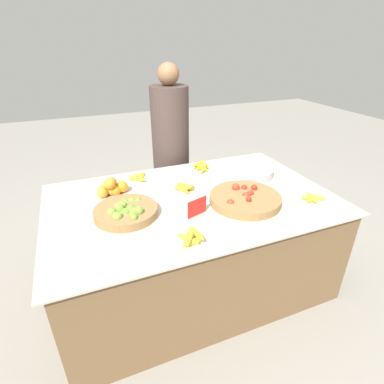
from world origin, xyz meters
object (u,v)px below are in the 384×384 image
(vendor_person, at_px, (171,157))
(price_sign, at_px, (197,207))
(lime_bowl, at_px, (126,211))
(tomato_basket, at_px, (245,199))
(metal_bowl, at_px, (250,171))

(vendor_person, bearing_deg, price_sign, -100.10)
(lime_bowl, xyz_separation_m, tomato_basket, (0.76, -0.12, -0.00))
(tomato_basket, xyz_separation_m, vendor_person, (-0.16, 1.05, -0.05))
(price_sign, bearing_deg, tomato_basket, -13.39)
(tomato_basket, xyz_separation_m, metal_bowl, (0.26, 0.37, 0.00))
(tomato_basket, distance_m, price_sign, 0.36)
(lime_bowl, height_order, price_sign, price_sign)
(tomato_basket, height_order, price_sign, price_sign)
(metal_bowl, xyz_separation_m, price_sign, (-0.62, -0.40, 0.02))
(tomato_basket, bearing_deg, lime_bowl, 170.65)
(price_sign, distance_m, vendor_person, 1.10)
(lime_bowl, bearing_deg, price_sign, -20.93)
(metal_bowl, bearing_deg, tomato_basket, -125.50)
(lime_bowl, bearing_deg, vendor_person, 57.32)
(lime_bowl, relative_size, metal_bowl, 1.07)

